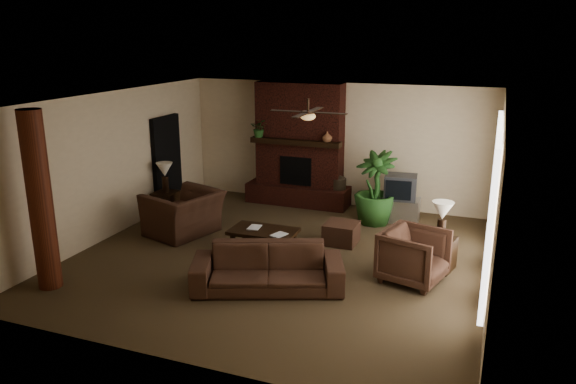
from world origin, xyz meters
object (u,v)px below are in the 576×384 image
at_px(coffee_table, 264,233).
at_px(tv_stand, 399,209).
at_px(sofa, 268,261).
at_px(side_table_right, 438,253).
at_px(log_column, 40,202).
at_px(lamp_left, 165,172).
at_px(armchair_right, 414,253).
at_px(armchair_left, 183,206).
at_px(floor_vase, 338,190).
at_px(floor_plant, 374,203).
at_px(side_table_left, 167,204).
at_px(ottoman, 341,233).
at_px(lamp_right, 442,213).

relative_size(coffee_table, tv_stand, 1.41).
xyz_separation_m(sofa, side_table_right, (2.40, 1.72, -0.18)).
height_order(log_column, lamp_left, log_column).
bearing_deg(armchair_right, armchair_left, 97.38).
xyz_separation_m(floor_vase, floor_plant, (0.99, -0.74, -0.00)).
xyz_separation_m(armchair_right, side_table_left, (-5.52, 1.42, -0.20)).
height_order(armchair_left, side_table_left, armchair_left).
distance_m(sofa, coffee_table, 1.50).
height_order(sofa, armchair_left, armchair_left).
xyz_separation_m(sofa, floor_plant, (0.88, 3.65, -0.03)).
bearing_deg(ottoman, sofa, -103.60).
bearing_deg(armchair_right, ottoman, 66.18).
distance_m(side_table_right, lamp_right, 0.73).
bearing_deg(floor_vase, side_table_left, -150.18).
bearing_deg(floor_vase, floor_plant, -36.73).
distance_m(ottoman, lamp_right, 2.12).
bearing_deg(floor_plant, side_table_left, -164.86).
xyz_separation_m(tv_stand, floor_vase, (-1.45, 0.41, 0.18)).
xyz_separation_m(ottoman, side_table_left, (-3.99, 0.20, 0.08)).
xyz_separation_m(sofa, coffee_table, (-0.65, 1.35, -0.08)).
xyz_separation_m(coffee_table, side_table_left, (-2.79, 1.14, -0.10)).
distance_m(sofa, ottoman, 2.36).
relative_size(armchair_right, floor_vase, 1.24).
bearing_deg(armchair_right, lamp_right, -14.58).
bearing_deg(coffee_table, tv_stand, 52.97).
distance_m(sofa, lamp_right, 2.99).
bearing_deg(armchair_right, floor_plant, 39.59).
bearing_deg(ottoman, log_column, -137.71).
bearing_deg(lamp_left, floor_vase, 29.72).
distance_m(sofa, lamp_left, 4.28).
bearing_deg(floor_vase, armchair_left, -131.21).
distance_m(armchair_right, lamp_left, 5.72).
relative_size(armchair_right, side_table_right, 1.73).
distance_m(log_column, tv_stand, 6.98).
relative_size(log_column, floor_vase, 3.64).
distance_m(log_column, side_table_right, 6.43).
distance_m(log_column, armchair_right, 5.84).
relative_size(side_table_left, lamp_left, 0.85).
bearing_deg(ottoman, side_table_left, 177.17).
distance_m(side_table_left, lamp_right, 5.96).
bearing_deg(floor_vase, side_table_right, -46.80).
xyz_separation_m(sofa, lamp_left, (-3.44, 2.49, 0.55)).
relative_size(armchair_left, side_table_left, 2.41).
height_order(log_column, coffee_table, log_column).
relative_size(armchair_left, armchair_right, 1.39).
height_order(ottoman, floor_plant, floor_plant).
bearing_deg(floor_vase, lamp_left, -150.28).
bearing_deg(armchair_left, lamp_right, 106.61).
relative_size(floor_vase, side_table_right, 1.40).
bearing_deg(coffee_table, side_table_right, 6.99).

